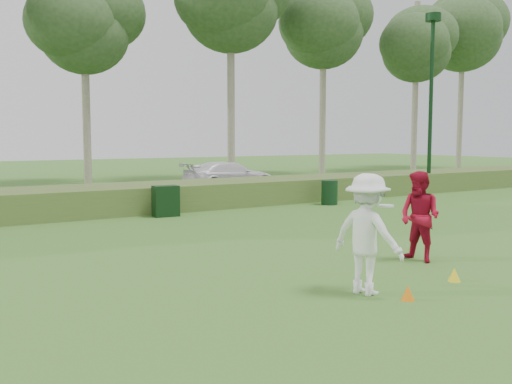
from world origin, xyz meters
TOP-DOWN VIEW (x-y plane):
  - ground at (0.00, 0.00)m, footprint 120.00×120.00m
  - reed_strip at (0.00, 12.00)m, footprint 80.00×3.00m
  - park_road at (0.00, 17.00)m, footprint 80.00×6.00m
  - lamp_post at (14.00, 11.00)m, footprint 0.70×0.70m
  - tree_4 at (2.00, 24.50)m, footprint 6.24×6.24m
  - tree_5 at (10.00, 22.50)m, footprint 7.28×7.28m
  - tree_6 at (18.00, 23.80)m, footprint 7.02×7.02m
  - tree_7 at (26.00, 22.80)m, footprint 6.50×6.50m
  - tree_8 at (33.00, 24.20)m, footprint 8.06×8.06m
  - player_white at (-0.58, -0.30)m, footprint 1.04×1.41m
  - player_red at (2.05, 0.93)m, footprint 0.79×0.97m
  - cone_orange at (-0.31, -0.94)m, footprint 0.22×0.22m
  - cone_yellow at (1.29, -0.55)m, footprint 0.22×0.22m
  - utility_cabinet at (0.35, 10.02)m, footprint 0.84×0.56m
  - trash_bin at (6.95, 9.70)m, footprint 0.82×0.82m
  - car_right at (6.58, 16.74)m, footprint 4.63×1.90m

SIDE VIEW (x-z plane):
  - ground at x=0.00m, z-range 0.00..0.00m
  - park_road at x=0.00m, z-range 0.00..0.06m
  - cone_orange at x=-0.31m, z-range 0.00..0.24m
  - cone_yellow at x=1.29m, z-range 0.00..0.25m
  - reed_strip at x=0.00m, z-range 0.00..0.90m
  - trash_bin at x=6.95m, z-range 0.00..0.93m
  - utility_cabinet at x=0.35m, z-range 0.00..1.00m
  - car_right at x=6.58m, z-range 0.06..1.40m
  - player_red at x=2.05m, z-range 0.00..1.87m
  - player_white at x=-0.58m, z-range 0.00..1.98m
  - lamp_post at x=14.00m, z-range 1.51..9.68m
  - tree_4 at x=2.00m, z-range 2.84..14.34m
  - tree_7 at x=26.00m, z-range 3.09..15.59m
  - tree_6 at x=18.00m, z-range 3.35..16.85m
  - tree_5 at x=10.00m, z-range 3.47..17.47m
  - tree_8 at x=33.00m, z-range 3.73..18.73m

